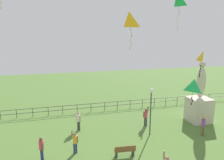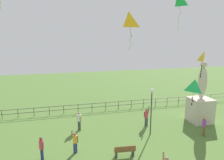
% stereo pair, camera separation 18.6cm
% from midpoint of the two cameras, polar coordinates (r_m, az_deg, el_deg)
% --- Properties ---
extents(statue_monument, '(1.98, 1.98, 5.94)m').
position_cam_midpoint_polar(statue_monument, '(22.62, 21.93, -6.01)').
color(statue_monument, beige).
rests_on(statue_monument, ground_plane).
extents(lamppost, '(0.36, 0.36, 4.05)m').
position_cam_midpoint_polar(lamppost, '(18.15, 10.03, -5.54)').
color(lamppost, '#38383D').
rests_on(lamppost, ground_plane).
extents(park_bench, '(1.53, 0.54, 0.85)m').
position_cam_midpoint_polar(park_bench, '(15.77, 3.10, -18.18)').
color(park_bench, brown).
rests_on(park_bench, ground_plane).
extents(person_0, '(0.36, 0.42, 1.70)m').
position_cam_midpoint_polar(person_0, '(19.54, -9.16, -10.45)').
color(person_0, '#3F4C47').
rests_on(person_0, ground_plane).
extents(person_1, '(0.49, 0.29, 1.81)m').
position_cam_midpoint_polar(person_1, '(16.18, -10.14, -15.74)').
color(person_1, navy).
rests_on(person_1, ground_plane).
extents(person_5, '(0.40, 0.50, 1.99)m').
position_cam_midpoint_polar(person_5, '(20.38, 8.69, -9.41)').
color(person_5, '#3F4C47').
rests_on(person_5, ground_plane).
extents(person_6, '(0.31, 0.47, 1.70)m').
position_cam_midpoint_polar(person_6, '(15.80, -18.57, -16.64)').
color(person_6, navy).
rests_on(person_6, ground_plane).
extents(person_7, '(0.53, 0.31, 2.00)m').
position_cam_midpoint_polar(person_7, '(19.92, 22.83, -10.77)').
color(person_7, brown).
rests_on(person_7, ground_plane).
extents(kite_1, '(0.73, 0.72, 2.08)m').
position_cam_midpoint_polar(kite_1, '(12.42, 4.10, 15.09)').
color(kite_1, yellow).
extents(kite_3, '(0.79, 1.01, 1.93)m').
position_cam_midpoint_polar(kite_3, '(16.94, 20.66, -1.54)').
color(kite_3, '#1EB759').
extents(kite_4, '(1.05, 1.03, 2.95)m').
position_cam_midpoint_polar(kite_4, '(18.42, 16.53, 19.60)').
color(kite_4, '#1EB759').
extents(kite_6, '(0.65, 1.07, 2.30)m').
position_cam_midpoint_polar(kite_6, '(20.15, 22.80, 5.57)').
color(kite_6, yellow).
extents(waterfront_railing, '(36.04, 0.06, 0.95)m').
position_cam_midpoint_polar(waterfront_railing, '(23.93, -7.50, -7.05)').
color(waterfront_railing, '#4C4742').
rests_on(waterfront_railing, ground_plane).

